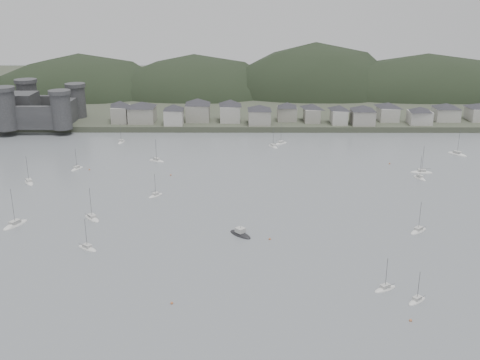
{
  "coord_description": "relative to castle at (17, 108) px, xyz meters",
  "views": [
    {
      "loc": [
        0.83,
        -118.68,
        71.69
      ],
      "look_at": [
        0.0,
        75.0,
        6.0
      ],
      "focal_mm": 42.31,
      "sensor_mm": 36.0,
      "label": 1
    }
  ],
  "objects": [
    {
      "name": "forested_ridge",
      "position": [
        124.83,
        89.6,
        -22.25
      ],
      "size": [
        851.55,
        103.94,
        102.57
      ],
      "color": "black",
      "rests_on": "ground"
    },
    {
      "name": "motor_launch_far",
      "position": [
        120.28,
        -139.72,
        -10.68
      ],
      "size": [
        8.17,
        8.52,
        4.06
      ],
      "rotation": [
        0.0,
        0.0,
        3.88
      ],
      "color": "black",
      "rests_on": "ground"
    },
    {
      "name": "waterfront_town",
      "position": [
        170.59,
        3.54,
        -2.3
      ],
      "size": [
        451.48,
        28.46,
        12.92
      ],
      "color": "gray",
      "rests_on": "far_shore_land"
    },
    {
      "name": "ground",
      "position": [
        120.0,
        -179.8,
        -10.96
      ],
      "size": [
        900.0,
        900.0,
        0.0
      ],
      "primitive_type": "plane",
      "color": "slate",
      "rests_on": "ground"
    },
    {
      "name": "moored_fleet",
      "position": [
        112.53,
        -119.1,
        -10.79
      ],
      "size": [
        267.56,
        177.89,
        13.32
      ],
      "color": "silver",
      "rests_on": "ground"
    },
    {
      "name": "castle",
      "position": [
        0.0,
        0.0,
        0.0
      ],
      "size": [
        66.0,
        43.0,
        20.0
      ],
      "color": "#323335",
      "rests_on": "far_shore_land"
    },
    {
      "name": "mooring_buoys",
      "position": [
        121.13,
        -128.44,
        -10.81
      ],
      "size": [
        185.82,
        122.37,
        0.7
      ],
      "color": "#B9683D",
      "rests_on": "ground"
    },
    {
      "name": "sailboat_lead",
      "position": [
        135.56,
        -37.82,
        -10.78
      ],
      "size": [
        5.51,
        7.65,
        10.13
      ],
      "rotation": [
        0.0,
        0.0,
        3.62
      ],
      "color": "silver",
      "rests_on": "ground"
    },
    {
      "name": "far_shore_land",
      "position": [
        120.0,
        115.2,
        -9.46
      ],
      "size": [
        900.0,
        250.0,
        3.0
      ],
      "primitive_type": "cube",
      "color": "#383D2D",
      "rests_on": "ground"
    }
  ]
}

